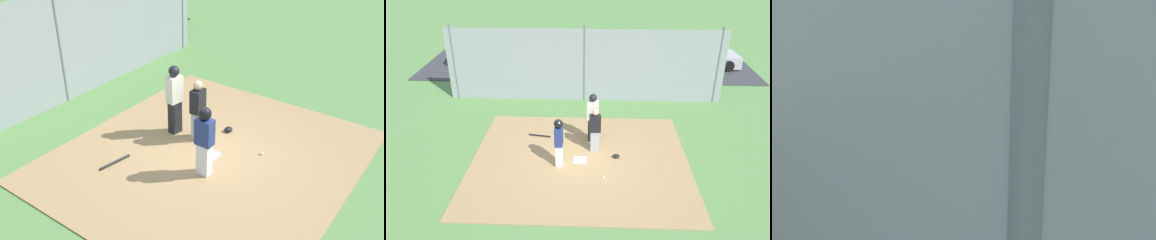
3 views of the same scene
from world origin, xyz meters
The scene contains 14 objects.
ground_plane centered at (0.00, 0.00, 0.00)m, with size 140.00×140.00×0.00m, color #5B8947.
dirt_infield centered at (0.00, 0.00, 0.01)m, with size 7.20×6.40×0.03m, color #A88456.
home_plate centered at (0.00, 0.00, 0.04)m, with size 0.44×0.44×0.02m, color white.
catcher centered at (-0.49, -0.68, 0.85)m, with size 0.40×0.29×1.58m.
umpire centered at (-0.40, -1.33, 1.01)m, with size 0.42×0.32×1.84m.
runner centered at (0.66, 0.31, 0.98)m, with size 0.29×0.38×1.66m.
baseball_bat centered at (1.55, -1.58, 0.06)m, with size 0.06×0.06×0.82m, color black.
catcher_mask centered at (-1.22, -0.21, 0.09)m, with size 0.24×0.20×0.12m, color black.
baseball centered at (-0.76, 1.00, 0.07)m, with size 0.07×0.07×0.07m, color white.
backstop_fence centered at (0.00, -5.10, 1.60)m, with size 12.00×0.10×3.35m.
parking_lot centered at (0.00, -9.71, 0.02)m, with size 18.00×5.20×0.04m, color #38383D.
parked_car_silver centered at (-6.07, -9.82, 0.61)m, with size 4.32×2.14×1.28m.
parked_car_red centered at (2.60, -10.40, 0.61)m, with size 4.29×2.07×1.28m.
parked_car_white centered at (5.74, -10.39, 0.61)m, with size 4.41×2.37×1.28m.
Camera 2 is at (-0.42, 11.08, 7.10)m, focal length 36.63 mm.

